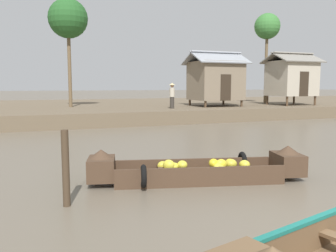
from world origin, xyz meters
TOP-DOWN VIEW (x-y plane):
  - ground_plane at (0.00, 10.00)m, footprint 300.00×300.00m
  - riverbank_strip at (0.00, 26.04)m, footprint 160.00×20.00m
  - banana_boat at (-0.69, 4.64)m, footprint 5.24×2.18m
  - stilt_house_mid_left at (8.20, 19.83)m, footprint 3.98×3.41m
  - stilt_house_mid_right at (14.38, 19.04)m, footprint 3.72×3.18m
  - palm_tree_near at (14.12, 21.89)m, footprint 2.10×2.10m
  - palm_tree_mid at (-1.73, 22.54)m, footprint 2.66×2.66m
  - vendor_person at (4.24, 18.43)m, footprint 0.44×0.44m
  - mooring_post at (-3.83, 3.95)m, footprint 0.14×0.14m

SIDE VIEW (x-z plane):
  - ground_plane at x=0.00m, z-range 0.00..0.00m
  - banana_boat at x=-0.69m, z-range -0.12..0.70m
  - riverbank_strip at x=0.00m, z-range 0.00..0.81m
  - mooring_post at x=-3.83m, z-range 0.00..1.48m
  - vendor_person at x=4.24m, z-range 0.90..2.56m
  - stilt_house_mid_left at x=8.20m, z-range 0.74..4.67m
  - stilt_house_mid_right at x=14.38m, z-range 0.90..4.90m
  - palm_tree_mid at x=-1.73m, z-range 3.10..10.45m
  - palm_tree_near at x=14.12m, z-range 3.33..10.73m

